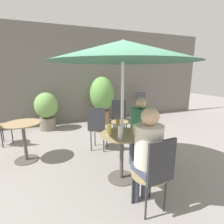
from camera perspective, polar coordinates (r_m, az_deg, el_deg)
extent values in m
plane|color=gray|center=(2.98, -0.89, -20.64)|extent=(20.00, 20.00, 0.00)
cube|color=slate|center=(5.81, -13.25, 11.27)|extent=(10.00, 0.06, 3.00)
cylinder|color=#514C47|center=(2.97, 3.04, -20.62)|extent=(0.43, 0.43, 0.01)
cylinder|color=#514C47|center=(2.78, 3.14, -14.41)|extent=(0.06, 0.06, 0.71)
cylinder|color=#997F5B|center=(2.63, 3.24, -7.37)|extent=(0.65, 0.65, 0.02)
cylinder|color=#514C47|center=(3.82, -26.03, -13.82)|extent=(0.43, 0.43, 0.01)
cylinder|color=#514C47|center=(3.68, -26.59, -8.76)|extent=(0.06, 0.06, 0.71)
cylinder|color=#997F5B|center=(3.57, -27.19, -3.31)|extent=(0.63, 0.63, 0.02)
cylinder|color=#997F56|center=(2.25, 12.07, -19.37)|extent=(0.42, 0.42, 0.02)
cylinder|color=#2D2D33|center=(2.23, 11.04, -27.07)|extent=(0.02, 0.02, 0.45)
cylinder|color=#2D2D33|center=(2.38, 16.91, -24.57)|extent=(0.02, 0.02, 0.45)
cylinder|color=#2D2D33|center=(2.41, 6.75, -23.48)|extent=(0.02, 0.02, 0.45)
cylinder|color=#2D2D33|center=(2.54, 12.40, -21.50)|extent=(0.02, 0.02, 0.45)
cube|color=#2D2D33|center=(2.00, 15.92, -15.51)|extent=(0.36, 0.06, 0.50)
cylinder|color=#997F56|center=(3.30, 9.30, -8.38)|extent=(0.42, 0.42, 0.02)
cylinder|color=#2D2D33|center=(3.46, 12.26, -11.67)|extent=(0.02, 0.02, 0.45)
cylinder|color=#2D2D33|center=(3.56, 8.06, -10.76)|extent=(0.02, 0.02, 0.45)
cylinder|color=#2D2D33|center=(3.22, 10.36, -13.47)|extent=(0.02, 0.02, 0.45)
cylinder|color=#2D2D33|center=(3.33, 5.91, -12.41)|extent=(0.02, 0.02, 0.45)
cube|color=#2D2D33|center=(3.38, 10.83, -3.27)|extent=(0.23, 0.32, 0.50)
cylinder|color=#997F56|center=(4.26, 2.55, -3.22)|extent=(0.42, 0.42, 0.02)
cylinder|color=#2D2D33|center=(4.48, 4.02, -5.53)|extent=(0.02, 0.02, 0.45)
cylinder|color=#2D2D33|center=(4.44, 0.49, -5.66)|extent=(0.02, 0.02, 0.45)
cylinder|color=#2D2D33|center=(4.23, 4.67, -6.72)|extent=(0.02, 0.02, 0.45)
cylinder|color=#2D2D33|center=(4.19, 0.92, -6.87)|extent=(0.02, 0.02, 0.45)
cube|color=#2D2D33|center=(4.38, 2.22, 0.73)|extent=(0.36, 0.13, 0.50)
cylinder|color=#997F56|center=(6.05, 9.26, 1.53)|extent=(0.42, 0.42, 0.02)
cylinder|color=#2D2D33|center=(6.24, 10.33, -0.34)|extent=(0.02, 0.02, 0.45)
cylinder|color=#2D2D33|center=(6.22, 7.80, -0.30)|extent=(0.02, 0.02, 0.45)
cylinder|color=#2D2D33|center=(5.98, 10.61, -0.95)|extent=(0.02, 0.02, 0.45)
cylinder|color=#2D2D33|center=(5.95, 7.96, -0.91)|extent=(0.02, 0.02, 0.45)
cube|color=#2D2D33|center=(6.19, 9.19, 4.23)|extent=(0.34, 0.18, 0.50)
cylinder|color=#997F56|center=(3.76, -4.28, -5.49)|extent=(0.42, 0.42, 0.02)
cylinder|color=#2D2D33|center=(3.76, -6.85, -9.36)|extent=(0.02, 0.02, 0.45)
cylinder|color=#2D2D33|center=(3.69, -2.72, -9.75)|extent=(0.02, 0.02, 0.45)
cylinder|color=#2D2D33|center=(4.00, -5.60, -7.89)|extent=(0.02, 0.02, 0.45)
cylinder|color=#2D2D33|center=(3.93, -1.71, -8.22)|extent=(0.02, 0.02, 0.45)
cube|color=#2D2D33|center=(3.51, -5.20, -2.46)|extent=(0.32, 0.22, 0.50)
cylinder|color=#997F56|center=(4.69, -32.55, -3.80)|extent=(0.42, 0.42, 0.02)
cylinder|color=#2D2D33|center=(4.57, -32.32, -7.24)|extent=(0.02, 0.02, 0.45)
cylinder|color=#2D2D33|center=(4.94, -32.09, -5.79)|extent=(0.02, 0.02, 0.45)
cylinder|color=#2D2D33|center=(4.74, -29.85, -6.25)|extent=(0.02, 0.02, 0.45)
cylinder|color=#42475B|center=(2.53, 10.79, -21.71)|extent=(0.10, 0.10, 0.44)
cylinder|color=#42475B|center=(2.45, 7.77, -22.75)|extent=(0.10, 0.10, 0.44)
cube|color=#42475B|center=(2.25, 11.49, -17.63)|extent=(0.30, 0.33, 0.10)
cylinder|color=beige|center=(2.11, 11.86, -10.69)|extent=(0.33, 0.33, 0.49)
sphere|color=#DBAD89|center=(2.00, 12.33, -1.43)|extent=(0.21, 0.21, 0.21)
cylinder|color=#42475B|center=(3.28, 6.56, -12.88)|extent=(0.11, 0.11, 0.44)
cylinder|color=#42475B|center=(3.22, 9.12, -13.50)|extent=(0.11, 0.11, 0.44)
cube|color=#42475B|center=(3.24, 9.04, -7.57)|extent=(0.44, 0.43, 0.11)
cylinder|color=#337551|center=(3.15, 9.22, -2.81)|extent=(0.35, 0.35, 0.45)
sphere|color=#DBAD89|center=(3.08, 9.44, 2.96)|extent=(0.19, 0.19, 0.19)
cylinder|color=#DBC65B|center=(2.58, -0.97, -5.50)|extent=(0.07, 0.07, 0.17)
cylinder|color=silver|center=(2.42, 2.67, -6.56)|extent=(0.06, 0.06, 0.19)
cylinder|color=beige|center=(2.60, 7.50, -5.69)|extent=(0.07, 0.07, 0.15)
cylinder|color=#B28433|center=(2.77, 1.89, -4.18)|extent=(0.07, 0.07, 0.17)
cylinder|color=slate|center=(5.41, -20.22, -3.57)|extent=(0.45, 0.45, 0.35)
ellipsoid|color=#709E51|center=(5.28, -20.68, 2.05)|extent=(0.65, 0.65, 0.73)
cylinder|color=#93664C|center=(5.70, -3.20, -1.58)|extent=(0.47, 0.47, 0.42)
ellipsoid|color=#609947|center=(5.56, -3.30, 5.88)|extent=(0.76, 0.76, 1.08)
cylinder|color=silver|center=(2.55, 3.32, -1.10)|extent=(0.04, 0.04, 2.06)
cone|color=#33664C|center=(2.48, 3.61, 19.26)|extent=(2.01, 2.01, 0.28)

